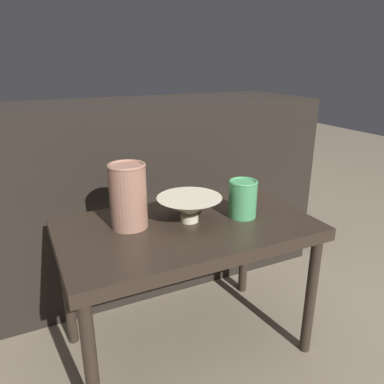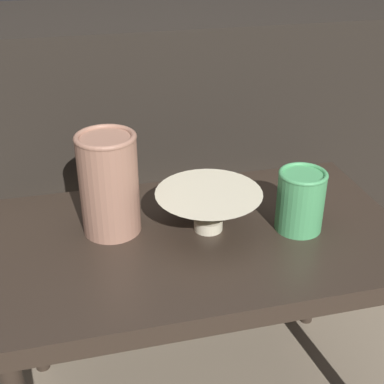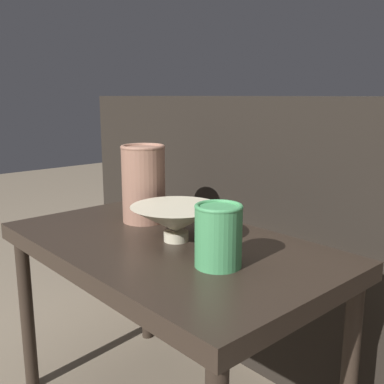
{
  "view_description": "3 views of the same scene",
  "coord_description": "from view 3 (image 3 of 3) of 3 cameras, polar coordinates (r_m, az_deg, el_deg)",
  "views": [
    {
      "loc": [
        -0.46,
        -0.99,
        0.98
      ],
      "look_at": [
        0.02,
        0.01,
        0.58
      ],
      "focal_mm": 35.0,
      "sensor_mm": 36.0,
      "label": 1
    },
    {
      "loc": [
        -0.23,
        -0.85,
        1.06
      ],
      "look_at": [
        -0.02,
        -0.01,
        0.58
      ],
      "focal_mm": 50.0,
      "sensor_mm": 36.0,
      "label": 2
    },
    {
      "loc": [
        0.78,
        -0.62,
        0.81
      ],
      "look_at": [
        0.05,
        0.04,
        0.6
      ],
      "focal_mm": 42.0,
      "sensor_mm": 36.0,
      "label": 3
    }
  ],
  "objects": [
    {
      "name": "bowl",
      "position": [
        1.03,
        -2.04,
        -3.49
      ],
      "size": [
        0.21,
        0.21,
        0.08
      ],
      "color": "beige",
      "rests_on": "table"
    },
    {
      "name": "vase_textured_left",
      "position": [
        1.18,
        -6.17,
        1.21
      ],
      "size": [
        0.12,
        0.12,
        0.2
      ],
      "color": "#996B56",
      "rests_on": "table"
    },
    {
      "name": "vase_colorful_right",
      "position": [
        0.88,
        3.37,
        -5.41
      ],
      "size": [
        0.09,
        0.09,
        0.12
      ],
      "color": "#47995B",
      "rests_on": "table"
    },
    {
      "name": "table",
      "position": [
        1.06,
        -3.14,
        -8.76
      ],
      "size": [
        0.8,
        0.47,
        0.48
      ],
      "color": "#2D231C",
      "rests_on": "ground_plane"
    },
    {
      "name": "couch_backdrop",
      "position": [
        1.48,
        14.34,
        -4.14
      ],
      "size": [
        1.63,
        0.5,
        0.8
      ],
      "color": "black",
      "rests_on": "ground_plane"
    }
  ]
}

